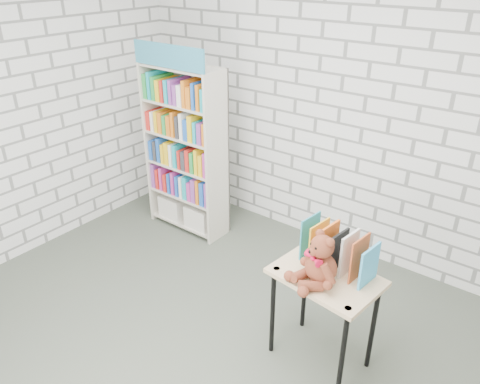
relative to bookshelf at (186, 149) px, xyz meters
The scene contains 6 objects.
ground 2.09m from the bookshelf, 45.80° to the right, with size 4.50×4.50×0.00m, color #454C40.
room_shell 2.10m from the bookshelf, 45.80° to the right, with size 4.52×4.02×2.81m.
bookshelf is the anchor object (origin of this frame).
display_table 2.20m from the bookshelf, 21.92° to the right, with size 0.74×0.56×0.74m.
table_books 2.16m from the bookshelf, 19.05° to the right, with size 0.50×0.27×0.29m.
teddy_bear 2.21m from the bookshelf, 24.58° to the right, with size 0.34×0.33×0.36m.
Camera 1 is at (1.78, -1.78, 2.63)m, focal length 35.00 mm.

